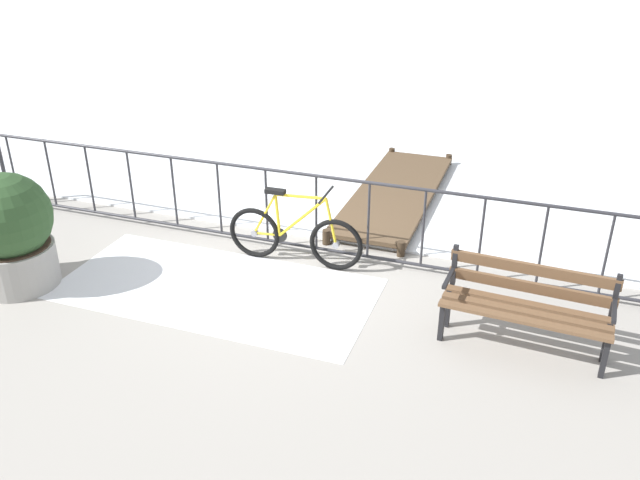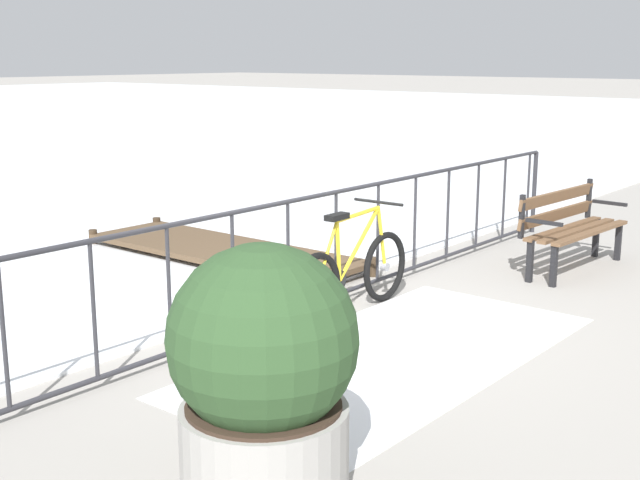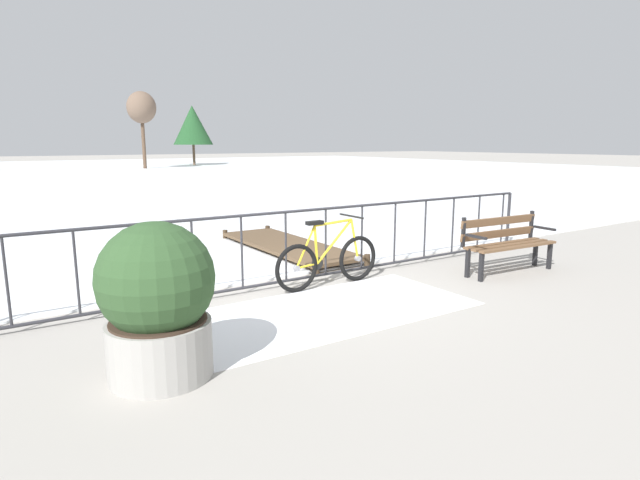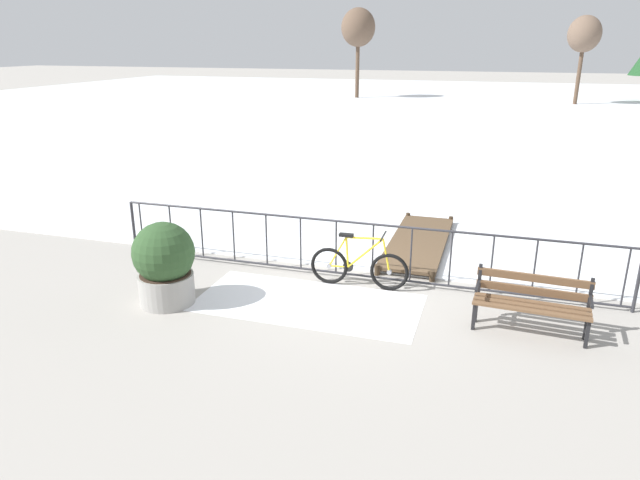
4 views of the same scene
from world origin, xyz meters
name	(u,v)px [view 2 (image 2 of 4)]	position (x,y,z in m)	size (l,w,h in m)	color
ground_plane	(313,311)	(0.00, 0.00, 0.00)	(160.00, 160.00, 0.00)	#9E9991
snow_patch	(395,354)	(-0.46, -1.20, 0.00)	(3.62, 1.73, 0.01)	white
railing_fence	(313,251)	(0.00, 0.00, 0.56)	(9.06, 0.06, 1.07)	#2D2D33
bicycle_near_railing	(352,274)	(0.16, -0.32, 0.37)	(1.71, 0.52, 0.97)	black
park_bench	(569,223)	(2.92, -1.15, 0.51)	(1.63, 0.58, 0.89)	brown
planter_with_shrub	(263,372)	(-2.64, -1.86, 0.68)	(0.98, 0.98, 1.35)	#9E9B96
wooden_dock	(223,250)	(0.86, 2.03, 0.12)	(1.10, 3.57, 0.20)	brown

